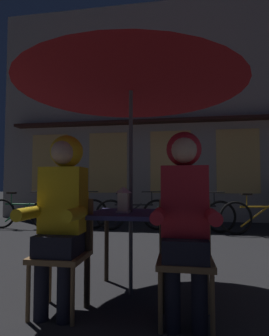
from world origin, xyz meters
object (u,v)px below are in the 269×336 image
object	(u,v)px
bicycle_fourth	(195,216)
person_right_hooded	(185,204)
lantern	(123,199)
cafe_table	(131,223)
bicycle_nearest	(23,213)
person_left_hooded	(62,203)
bicycle_second	(71,213)
chair_right	(185,251)
bicycle_fifth	(261,217)
patio_umbrella	(131,71)
bicycle_third	(134,214)
chair_left	(64,247)

from	to	relation	value
bicycle_fourth	person_right_hooded	bearing A→B (deg)	-94.17
lantern	bicycle_fourth	world-z (taller)	lantern
cafe_table	bicycle_nearest	distance (m)	4.41
person_left_hooded	bicycle_second	distance (m)	4.16
chair_right	bicycle_second	xyz separation A→B (m)	(-2.45, 3.79, -0.14)
bicycle_second	bicycle_fifth	distance (m)	3.99
chair_right	person_left_hooded	world-z (taller)	person_left_hooded
patio_umbrella	bicycle_nearest	distance (m)	4.72
person_left_hooded	bicycle_second	xyz separation A→B (m)	(-1.49, 3.85, -0.50)
cafe_table	patio_umbrella	world-z (taller)	patio_umbrella
bicycle_third	patio_umbrella	bearing A→B (deg)	-80.99
bicycle_fourth	bicycle_fifth	bearing A→B (deg)	0.98
person_right_hooded	bicycle_fourth	bearing A→B (deg)	85.83
bicycle_fourth	patio_umbrella	bearing A→B (deg)	-102.85
cafe_table	chair_right	size ratio (longest dim) A/B	0.85
person_right_hooded	bicycle_fifth	world-z (taller)	person_right_hooded
cafe_table	bicycle_second	world-z (taller)	bicycle_second
lantern	person_left_hooded	world-z (taller)	person_left_hooded
cafe_table	chair_left	bearing A→B (deg)	-142.45
bicycle_nearest	lantern	bearing A→B (deg)	-48.06
bicycle_fourth	cafe_table	bearing A→B (deg)	-102.85
lantern	chair_left	distance (m)	0.64
bicycle_nearest	bicycle_third	world-z (taller)	same
chair_right	bicycle_nearest	distance (m)	5.00
bicycle_nearest	bicycle_fifth	bearing A→B (deg)	1.18
patio_umbrella	bicycle_fifth	xyz separation A→B (m)	(2.02, 3.31, -1.71)
chair_right	bicycle_fourth	world-z (taller)	chair_right
chair_left	bicycle_nearest	world-z (taller)	chair_left
bicycle_nearest	bicycle_third	xyz separation A→B (m)	(2.46, 0.25, 0.00)
lantern	bicycle_third	xyz separation A→B (m)	(-0.49, 3.53, -0.51)
lantern	chair_left	xyz separation A→B (m)	(-0.43, -0.29, -0.37)
patio_umbrella	bicycle_fifth	distance (m)	4.24
patio_umbrella	person_right_hooded	world-z (taller)	patio_umbrella
cafe_table	chair_right	distance (m)	0.62
patio_umbrella	bicycle_fourth	world-z (taller)	patio_umbrella
person_left_hooded	bicycle_fifth	world-z (taller)	person_left_hooded
bicycle_third	bicycle_fourth	xyz separation A→B (m)	(1.30, -0.16, 0.00)
chair_right	bicycle_second	bearing A→B (deg)	122.85
patio_umbrella	bicycle_fifth	bearing A→B (deg)	58.60
person_left_hooded	bicycle_nearest	distance (m)	4.46
bicycle_nearest	bicycle_fourth	size ratio (longest dim) A/B	1.01
cafe_table	bicycle_fifth	bearing A→B (deg)	58.60
bicycle_second	bicycle_third	bearing A→B (deg)	1.19
cafe_table	bicycle_second	bearing A→B (deg)	119.91
bicycle_fourth	bicycle_fifth	world-z (taller)	same
person_left_hooded	bicycle_third	bearing A→B (deg)	91.00
person_left_hooded	person_right_hooded	size ratio (longest dim) A/B	1.00
chair_left	bicycle_second	size ratio (longest dim) A/B	0.52
person_left_hooded	bicycle_nearest	size ratio (longest dim) A/B	0.83
chair_left	bicycle_fourth	xyz separation A→B (m)	(1.23, 3.66, -0.14)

